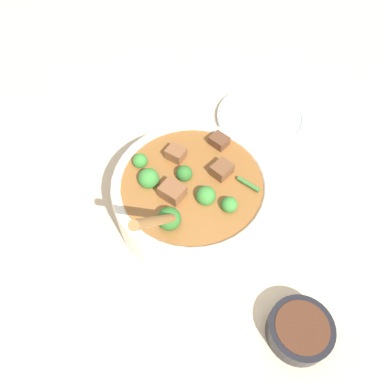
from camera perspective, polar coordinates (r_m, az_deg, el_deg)
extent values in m
plane|color=#C6B293|center=(0.65, 0.00, -2.88)|extent=(4.00, 4.00, 0.00)
cylinder|color=white|center=(0.61, 0.00, -0.87)|extent=(0.25, 0.25, 0.08)
torus|color=white|center=(0.58, 0.00, 1.38)|extent=(0.25, 0.25, 0.02)
cylinder|color=brown|center=(0.59, 0.00, 0.20)|extent=(0.23, 0.23, 0.05)
sphere|color=#387F33|center=(0.58, -6.61, 2.05)|extent=(0.03, 0.03, 0.03)
cylinder|color=#6B9956|center=(0.59, -6.39, 0.70)|extent=(0.01, 0.01, 0.01)
sphere|color=#387F33|center=(0.55, 2.11, -0.58)|extent=(0.03, 0.03, 0.03)
cylinder|color=#6B9956|center=(0.57, 2.04, -1.79)|extent=(0.01, 0.01, 0.01)
sphere|color=#2D6B28|center=(0.58, -1.19, 2.85)|extent=(0.03, 0.03, 0.03)
cylinder|color=#6B9956|center=(0.59, -1.16, 1.77)|extent=(0.01, 0.01, 0.01)
sphere|color=#387F33|center=(0.55, 5.71, -1.94)|extent=(0.02, 0.02, 0.02)
cylinder|color=#6B9956|center=(0.56, 5.56, -2.90)|extent=(0.01, 0.01, 0.01)
sphere|color=#387F33|center=(0.60, -8.01, 4.58)|extent=(0.02, 0.02, 0.02)
cylinder|color=#6B9956|center=(0.61, -7.82, 3.55)|extent=(0.01, 0.01, 0.01)
sphere|color=#2D6B28|center=(0.53, -3.57, -4.04)|extent=(0.03, 0.03, 0.03)
cylinder|color=#6B9956|center=(0.55, -3.43, -5.34)|extent=(0.01, 0.01, 0.02)
cube|color=brown|center=(0.60, -2.47, 5.80)|extent=(0.03, 0.03, 0.02)
cube|color=brown|center=(0.58, 4.55, 3.31)|extent=(0.04, 0.03, 0.02)
cube|color=brown|center=(0.62, 4.14, 7.63)|extent=(0.03, 0.03, 0.02)
cube|color=brown|center=(0.56, -2.97, -0.04)|extent=(0.04, 0.04, 0.03)
cylinder|color=#3D7533|center=(0.57, 8.60, 1.20)|extent=(0.02, 0.04, 0.01)
ellipsoid|color=olive|center=(0.55, -2.25, -3.79)|extent=(0.04, 0.03, 0.01)
cylinder|color=olive|center=(0.46, -4.95, -4.31)|extent=(0.12, 0.02, 0.16)
cylinder|color=black|center=(0.57, 16.08, -19.58)|extent=(0.09, 0.09, 0.03)
cylinder|color=#472819|center=(0.56, 16.37, -19.26)|extent=(0.07, 0.07, 0.01)
cylinder|color=white|center=(0.79, 10.54, 11.08)|extent=(0.18, 0.18, 0.01)
torus|color=white|center=(0.79, 10.61, 11.39)|extent=(0.18, 0.18, 0.01)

